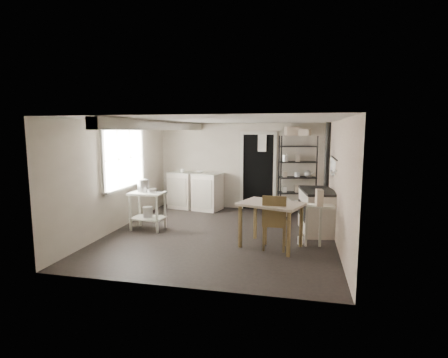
% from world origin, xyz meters
% --- Properties ---
extents(floor, '(5.00, 5.00, 0.00)m').
position_xyz_m(floor, '(0.00, 0.00, 0.00)').
color(floor, black).
rests_on(floor, ground).
extents(ceiling, '(5.00, 5.00, 0.00)m').
position_xyz_m(ceiling, '(0.00, 0.00, 2.30)').
color(ceiling, silver).
rests_on(ceiling, wall_back).
extents(wall_back, '(4.50, 0.02, 2.30)m').
position_xyz_m(wall_back, '(0.00, 2.50, 1.15)').
color(wall_back, '#BAB09F').
rests_on(wall_back, ground).
extents(wall_front, '(4.50, 0.02, 2.30)m').
position_xyz_m(wall_front, '(0.00, -2.50, 1.15)').
color(wall_front, '#BAB09F').
rests_on(wall_front, ground).
extents(wall_left, '(0.02, 5.00, 2.30)m').
position_xyz_m(wall_left, '(-2.25, 0.00, 1.15)').
color(wall_left, '#BAB09F').
rests_on(wall_left, ground).
extents(wall_right, '(0.02, 5.00, 2.30)m').
position_xyz_m(wall_right, '(2.25, 0.00, 1.15)').
color(wall_right, '#BAB09F').
rests_on(wall_right, ground).
extents(window, '(0.12, 1.76, 1.28)m').
position_xyz_m(window, '(-2.22, 0.20, 1.50)').
color(window, beige).
rests_on(window, wall_left).
extents(doorway, '(0.96, 0.10, 2.08)m').
position_xyz_m(doorway, '(0.45, 2.47, 1.00)').
color(doorway, beige).
rests_on(doorway, ground).
extents(ceiling_beam, '(0.18, 5.00, 0.18)m').
position_xyz_m(ceiling_beam, '(-1.20, 0.00, 2.20)').
color(ceiling_beam, beige).
rests_on(ceiling_beam, ceiling).
extents(wallpaper_panel, '(0.01, 5.00, 2.30)m').
position_xyz_m(wallpaper_panel, '(2.24, 0.00, 1.15)').
color(wallpaper_panel, beige).
rests_on(wallpaper_panel, wall_right).
extents(utensil_rail, '(0.06, 1.20, 0.44)m').
position_xyz_m(utensil_rail, '(2.19, 0.60, 1.55)').
color(utensil_rail, silver).
rests_on(utensil_rail, wall_right).
extents(prep_table, '(0.72, 0.53, 0.81)m').
position_xyz_m(prep_table, '(-1.60, 0.01, 0.40)').
color(prep_table, beige).
rests_on(prep_table, ground).
extents(stockpot, '(0.25, 0.25, 0.27)m').
position_xyz_m(stockpot, '(-1.71, 0.06, 0.94)').
color(stockpot, silver).
rests_on(stockpot, prep_table).
extents(saucepan, '(0.25, 0.25, 0.11)m').
position_xyz_m(saucepan, '(-1.46, -0.04, 0.85)').
color(saucepan, silver).
rests_on(saucepan, prep_table).
extents(bucket, '(0.25, 0.25, 0.23)m').
position_xyz_m(bucket, '(-1.60, 0.00, 0.39)').
color(bucket, silver).
rests_on(bucket, prep_table).
extents(base_cabinets, '(1.60, 0.93, 0.98)m').
position_xyz_m(base_cabinets, '(-1.21, 2.18, 0.46)').
color(base_cabinets, beige).
rests_on(base_cabinets, ground).
extents(mixing_bowl, '(0.30, 0.30, 0.06)m').
position_xyz_m(mixing_bowl, '(-1.08, 2.18, 0.95)').
color(mixing_bowl, white).
rests_on(mixing_bowl, base_cabinets).
extents(counter_cup, '(0.13, 0.13, 0.10)m').
position_xyz_m(counter_cup, '(-1.55, 2.12, 0.97)').
color(counter_cup, white).
rests_on(counter_cup, base_cabinets).
extents(shelf_rack, '(1.00, 0.57, 1.98)m').
position_xyz_m(shelf_rack, '(1.47, 2.31, 0.95)').
color(shelf_rack, black).
rests_on(shelf_rack, ground).
extents(shelf_jar, '(0.11, 0.11, 0.20)m').
position_xyz_m(shelf_jar, '(1.19, 2.34, 1.37)').
color(shelf_jar, white).
rests_on(shelf_jar, shelf_rack).
extents(storage_box_a, '(0.39, 0.36, 0.23)m').
position_xyz_m(storage_box_a, '(1.31, 2.29, 2.01)').
color(storage_box_a, beige).
rests_on(storage_box_a, shelf_rack).
extents(storage_box_b, '(0.31, 0.30, 0.17)m').
position_xyz_m(storage_box_b, '(1.63, 2.26, 1.99)').
color(storage_box_b, beige).
rests_on(storage_box_b, shelf_rack).
extents(stove, '(0.80, 1.22, 0.89)m').
position_xyz_m(stove, '(1.92, 0.61, 0.44)').
color(stove, beige).
rests_on(stove, ground).
extents(stovepipe, '(0.12, 0.12, 1.42)m').
position_xyz_m(stovepipe, '(2.10, 1.03, 1.59)').
color(stovepipe, black).
rests_on(stovepipe, stove).
extents(side_ledge, '(0.53, 0.33, 0.77)m').
position_xyz_m(side_ledge, '(1.92, -0.36, 0.43)').
color(side_ledge, beige).
rests_on(side_ledge, ground).
extents(oats_box, '(0.14, 0.21, 0.29)m').
position_xyz_m(oats_box, '(1.90, -0.39, 1.01)').
color(oats_box, beige).
rests_on(oats_box, side_ledge).
extents(work_table, '(1.27, 1.07, 0.82)m').
position_xyz_m(work_table, '(1.06, -0.57, 0.38)').
color(work_table, beige).
rests_on(work_table, ground).
extents(table_cup, '(0.11, 0.11, 0.10)m').
position_xyz_m(table_cup, '(1.22, -0.71, 0.81)').
color(table_cup, white).
rests_on(table_cup, work_table).
extents(chair, '(0.41, 0.43, 0.99)m').
position_xyz_m(chair, '(1.13, -0.63, 0.48)').
color(chair, brown).
rests_on(chair, ground).
extents(flour_sack, '(0.43, 0.37, 0.49)m').
position_xyz_m(flour_sack, '(1.21, 1.73, 0.24)').
color(flour_sack, silver).
rests_on(flour_sack, ground).
extents(floor_crock, '(0.14, 0.14, 0.14)m').
position_xyz_m(floor_crock, '(1.59, -0.28, 0.07)').
color(floor_crock, white).
rests_on(floor_crock, ground).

